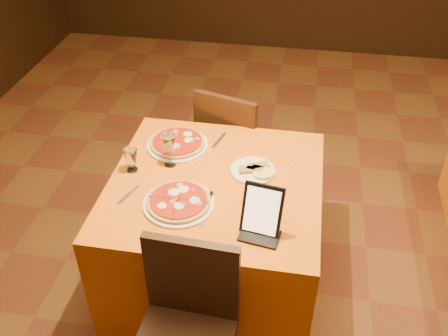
% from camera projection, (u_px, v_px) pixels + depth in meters
% --- Properties ---
extents(floor, '(6.00, 7.00, 0.01)m').
position_uv_depth(floor, '(305.00, 293.00, 2.96)').
color(floor, '#5E2D19').
rests_on(floor, ground).
extents(main_table, '(1.10, 1.10, 0.75)m').
position_uv_depth(main_table, '(216.00, 233.00, 2.82)').
color(main_table, orange).
rests_on(main_table, floor).
extents(chair_main_far, '(0.47, 0.47, 0.91)m').
position_uv_depth(chair_main_far, '(237.00, 144.00, 3.39)').
color(chair_main_far, black).
rests_on(chair_main_far, floor).
extents(pizza_near, '(0.35, 0.35, 0.03)m').
position_uv_depth(pizza_near, '(179.00, 202.00, 2.44)').
color(pizza_near, white).
rests_on(pizza_near, main_table).
extents(pizza_far, '(0.35, 0.35, 0.03)m').
position_uv_depth(pizza_far, '(177.00, 144.00, 2.84)').
color(pizza_far, white).
rests_on(pizza_far, main_table).
extents(cutlet_dish, '(0.24, 0.24, 0.03)m').
position_uv_depth(cutlet_dish, '(253.00, 170.00, 2.65)').
color(cutlet_dish, white).
rests_on(cutlet_dish, main_table).
extents(wine_glass, '(0.08, 0.08, 0.19)m').
position_uv_depth(wine_glass, '(169.00, 150.00, 2.65)').
color(wine_glass, '#DACE7C').
rests_on(wine_glass, main_table).
extents(water_glass, '(0.08, 0.08, 0.13)m').
position_uv_depth(water_glass, '(131.00, 160.00, 2.63)').
color(water_glass, white).
rests_on(water_glass, main_table).
extents(tablet, '(0.20, 0.13, 0.23)m').
position_uv_depth(tablet, '(262.00, 210.00, 2.24)').
color(tablet, black).
rests_on(tablet, main_table).
extents(knife, '(0.02, 0.24, 0.01)m').
position_uv_depth(knife, '(207.00, 210.00, 2.41)').
color(knife, '#B3B3BA').
rests_on(knife, main_table).
extents(fork_near, '(0.07, 0.16, 0.01)m').
position_uv_depth(fork_near, '(129.00, 195.00, 2.50)').
color(fork_near, '#ABABB1').
rests_on(fork_near, main_table).
extents(fork_far, '(0.06, 0.17, 0.01)m').
position_uv_depth(fork_far, '(219.00, 140.00, 2.89)').
color(fork_far, silver).
rests_on(fork_far, main_table).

